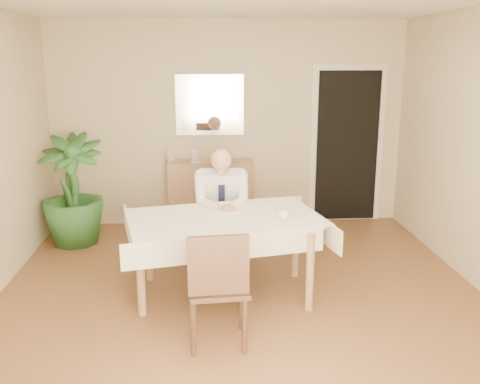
{
  "coord_description": "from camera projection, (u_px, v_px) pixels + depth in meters",
  "views": [
    {
      "loc": [
        -0.33,
        -4.34,
        2.15
      ],
      "look_at": [
        0.0,
        0.35,
        0.95
      ],
      "focal_mm": 40.0,
      "sensor_mm": 36.0,
      "label": 1
    }
  ],
  "objects": [
    {
      "name": "potted_palm",
      "position": [
        72.0,
        190.0,
        6.17
      ],
      "size": [
        0.74,
        0.74,
        1.29
      ],
      "primitive_type": "imported",
      "rotation": [
        0.0,
        0.0,
        0.02
      ],
      "color": "#245121",
      "rests_on": "ground"
    },
    {
      "name": "window",
      "position": [
        292.0,
        248.0,
        2.01
      ],
      "size": [
        1.34,
        0.04,
        1.44
      ],
      "color": "white",
      "rests_on": "room"
    },
    {
      "name": "knife",
      "position": [
        232.0,
        210.0,
        4.91
      ],
      "size": [
        0.01,
        0.13,
        0.01
      ],
      "primitive_type": "cylinder",
      "rotation": [
        1.57,
        0.0,
        0.0
      ],
      "color": "silver",
      "rests_on": "dining_table"
    },
    {
      "name": "photo_frame_right",
      "position": [
        218.0,
        155.0,
        6.79
      ],
      "size": [
        0.1,
        0.02,
        0.14
      ],
      "primitive_type": "cube",
      "color": "silver",
      "rests_on": "sideboard"
    },
    {
      "name": "mirror",
      "position": [
        210.0,
        105.0,
        6.74
      ],
      "size": [
        0.86,
        0.04,
        0.76
      ],
      "color": "silver",
      "rests_on": "room"
    },
    {
      "name": "plate",
      "position": [
        227.0,
        210.0,
        4.97
      ],
      "size": [
        0.26,
        0.26,
        0.02
      ],
      "primitive_type": "cylinder",
      "color": "white",
      "rests_on": "dining_table"
    },
    {
      "name": "food",
      "position": [
        227.0,
        208.0,
        4.96
      ],
      "size": [
        0.14,
        0.14,
        0.06
      ],
      "primitive_type": "ellipsoid",
      "color": "#9C5E33",
      "rests_on": "dining_table"
    },
    {
      "name": "fork",
      "position": [
        223.0,
        210.0,
        4.9
      ],
      "size": [
        0.01,
        0.13,
        0.01
      ],
      "primitive_type": "cylinder",
      "rotation": [
        1.57,
        0.0,
        0.0
      ],
      "color": "silver",
      "rests_on": "dining_table"
    },
    {
      "name": "dining_table",
      "position": [
        224.0,
        225.0,
        4.82
      ],
      "size": [
        1.92,
        1.37,
        0.75
      ],
      "rotation": [
        0.0,
        0.0,
        0.21
      ],
      "color": "#94724E",
      "rests_on": "ground"
    },
    {
      "name": "seated_man",
      "position": [
        222.0,
        205.0,
        5.38
      ],
      "size": [
        0.48,
        0.72,
        1.24
      ],
      "color": "white",
      "rests_on": "ground"
    },
    {
      "name": "chair_near",
      "position": [
        218.0,
        283.0,
        3.94
      ],
      "size": [
        0.47,
        0.47,
        0.93
      ],
      "rotation": [
        0.0,
        0.0,
        0.08
      ],
      "color": "#44291D",
      "rests_on": "ground"
    },
    {
      "name": "doorway",
      "position": [
        347.0,
        147.0,
        6.99
      ],
      "size": [
        0.96,
        0.07,
        2.1
      ],
      "color": "white",
      "rests_on": "ground"
    },
    {
      "name": "photo_frame_center",
      "position": [
        195.0,
        155.0,
        6.77
      ],
      "size": [
        0.1,
        0.02,
        0.14
      ],
      "primitive_type": "cube",
      "color": "silver",
      "rests_on": "sideboard"
    },
    {
      "name": "coffee_mug",
      "position": [
        284.0,
        214.0,
        4.71
      ],
      "size": [
        0.14,
        0.14,
        0.09
      ],
      "primitive_type": "imported",
      "rotation": [
        0.0,
        0.0,
        -0.23
      ],
      "color": "white",
      "rests_on": "dining_table"
    },
    {
      "name": "room",
      "position": [
        243.0,
        162.0,
        4.43
      ],
      "size": [
        5.0,
        5.02,
        2.6
      ],
      "color": "brown",
      "rests_on": "ground"
    },
    {
      "name": "chair_far",
      "position": [
        221.0,
        215.0,
        5.71
      ],
      "size": [
        0.46,
        0.46,
        0.9
      ],
      "rotation": [
        0.0,
        0.0,
        -0.09
      ],
      "color": "#44291D",
      "rests_on": "ground"
    },
    {
      "name": "sideboard",
      "position": [
        211.0,
        194.0,
        6.87
      ],
      "size": [
        1.08,
        0.38,
        0.86
      ],
      "primitive_type": "cube",
      "rotation": [
        0.0,
        0.0,
        0.01
      ],
      "color": "#94724E",
      "rests_on": "ground"
    },
    {
      "name": "photo_frame_left",
      "position": [
        170.0,
        155.0,
        6.76
      ],
      "size": [
        0.1,
        0.02,
        0.14
      ],
      "primitive_type": "cube",
      "color": "silver",
      "rests_on": "sideboard"
    }
  ]
}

